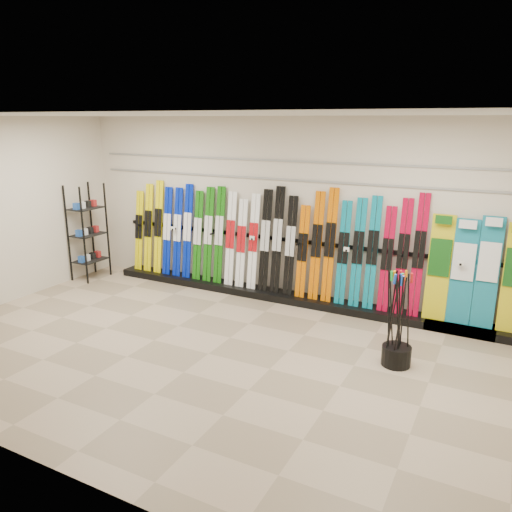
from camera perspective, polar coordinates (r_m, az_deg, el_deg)
The scene contains 11 objects.
floor at distance 6.64m, azimuth -5.45°, elevation -11.06°, with size 8.00×8.00×0.00m, color gray.
back_wall at distance 8.28m, azimuth 3.70°, elevation 5.27°, with size 8.00×8.00×0.00m, color beige.
ceiling at distance 5.95m, azimuth -6.20°, elevation 15.77°, with size 8.00×8.00×0.00m, color silver.
ski_rack_base at distance 8.38m, azimuth 4.33°, elevation -4.83°, with size 8.00×0.40×0.12m, color black.
skis at distance 8.43m, azimuth 0.57°, elevation 1.69°, with size 5.38×0.26×1.81m.
snowboards at distance 7.62m, azimuth 23.55°, elevation -1.71°, with size 1.26×0.24×1.56m.
accessory_rack at distance 9.90m, azimuth -18.66°, elevation 2.62°, with size 0.40×0.60×1.80m, color black.
pole_bin at distance 6.53m, azimuth 15.73°, elevation -10.89°, with size 0.36×0.36×0.25m, color black.
ski_poles at distance 6.32m, azimuth 15.81°, elevation -6.96°, with size 0.33×0.31×1.18m.
slatwall_rail_0 at distance 8.19m, azimuth 3.70°, elevation 8.70°, with size 7.60×0.02×0.03m, color gray.
slatwall_rail_1 at distance 8.16m, azimuth 3.74°, elevation 10.79°, with size 7.60×0.02×0.03m, color gray.
Camera 1 is at (3.27, -4.97, 2.95)m, focal length 35.00 mm.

